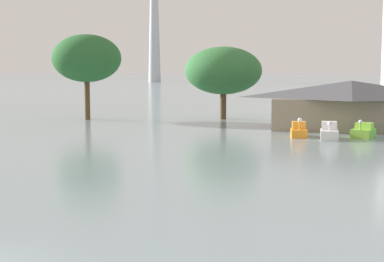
{
  "coord_description": "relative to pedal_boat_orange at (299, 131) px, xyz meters",
  "views": [
    {
      "loc": [
        10.73,
        -14.25,
        5.83
      ],
      "look_at": [
        2.17,
        20.11,
        2.23
      ],
      "focal_mm": 56.52,
      "sensor_mm": 36.0,
      "label": 1
    }
  ],
  "objects": [
    {
      "name": "pedal_boat_orange",
      "position": [
        0.0,
        0.0,
        0.0
      ],
      "size": [
        1.66,
        2.79,
        1.76
      ],
      "rotation": [
        0.0,
        0.0,
        -1.44
      ],
      "color": "orange",
      "rests_on": "ground"
    },
    {
      "name": "pedal_boat_white",
      "position": [
        2.61,
        -1.19,
        0.05
      ],
      "size": [
        1.59,
        2.92,
        1.63
      ],
      "rotation": [
        0.0,
        0.0,
        -1.52
      ],
      "color": "white",
      "rests_on": "ground"
    },
    {
      "name": "boathouse",
      "position": [
        4.47,
        7.96,
        1.98
      ],
      "size": [
        15.87,
        8.68,
        4.78
      ],
      "color": "gray",
      "rests_on": "ground"
    },
    {
      "name": "pedal_boat_lime",
      "position": [
        5.45,
        0.9,
        -0.02
      ],
      "size": [
        2.28,
        2.95,
        1.61
      ],
      "rotation": [
        0.0,
        0.0,
        -1.85
      ],
      "color": "#8CCC3F",
      "rests_on": "ground"
    },
    {
      "name": "shoreline_tree_tall_left",
      "position": [
        -25.4,
        12.65,
        6.6
      ],
      "size": [
        8.06,
        8.06,
        9.94
      ],
      "color": "brown",
      "rests_on": "ground"
    },
    {
      "name": "shoreline_tree_mid",
      "position": [
        -10.07,
        17.14,
        5.18
      ],
      "size": [
        9.09,
        9.09,
        8.54
      ],
      "color": "brown",
      "rests_on": "ground"
    }
  ]
}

